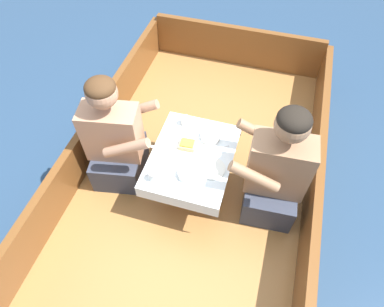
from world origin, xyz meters
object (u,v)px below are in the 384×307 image
(sandwich, at_px, (187,145))
(coffee_cup_port, at_px, (154,175))
(person_starboard, at_px, (276,173))
(person_port, at_px, (115,140))
(coffee_cup_starboard, at_px, (185,120))

(sandwich, height_order, coffee_cup_port, coffee_cup_port)
(person_starboard, bearing_deg, sandwich, -7.10)
(person_port, distance_m, sandwich, 0.54)
(sandwich, xyz_separation_m, coffee_cup_port, (-0.14, -0.32, 0.00))
(sandwich, relative_size, coffee_cup_starboard, 1.27)
(sandwich, bearing_deg, coffee_cup_port, -113.19)
(person_starboard, relative_size, sandwich, 8.44)
(person_port, bearing_deg, coffee_cup_port, -42.32)
(sandwich, bearing_deg, person_port, -172.52)
(person_starboard, distance_m, coffee_cup_port, 0.82)
(coffee_cup_port, distance_m, coffee_cup_starboard, 0.54)
(coffee_cup_starboard, bearing_deg, sandwich, -69.45)
(person_port, xyz_separation_m, sandwich, (0.53, 0.07, 0.05))
(person_port, relative_size, sandwich, 8.15)
(person_starboard, height_order, coffee_cup_starboard, person_starboard)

